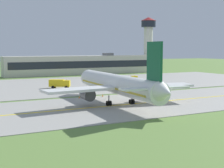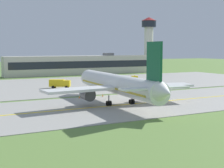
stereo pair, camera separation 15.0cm
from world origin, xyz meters
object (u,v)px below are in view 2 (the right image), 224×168
(airplane_lead, at_px, (117,85))
(service_truck_fuel, at_px, (60,83))
(service_truck_baggage, at_px, (133,79))
(control_tower, at_px, (149,39))

(airplane_lead, xyz_separation_m, service_truck_fuel, (-1.80, 31.94, -2.60))
(airplane_lead, height_order, service_truck_baggage, airplane_lead)
(service_truck_fuel, bearing_deg, service_truck_baggage, 9.52)
(service_truck_baggage, bearing_deg, airplane_lead, -125.49)
(airplane_lead, distance_m, control_tower, 102.28)
(control_tower, bearing_deg, service_truck_baggage, -128.89)
(airplane_lead, bearing_deg, service_truck_fuel, 93.22)
(control_tower, bearing_deg, service_truck_fuel, -142.47)
(service_truck_fuel, xyz_separation_m, control_tower, (63.46, 48.74, 14.86))
(service_truck_baggage, bearing_deg, service_truck_fuel, -170.48)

